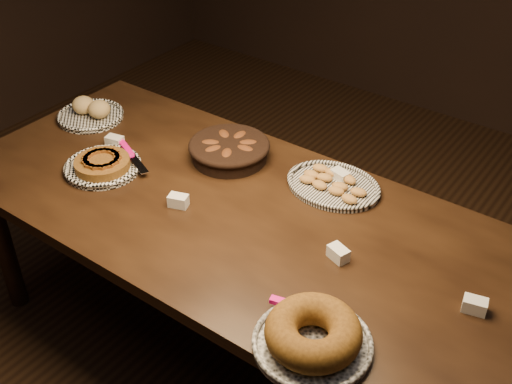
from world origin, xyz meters
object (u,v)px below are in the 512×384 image
Objects in this scene: buffet_table at (255,234)px; bundt_cake_plate at (313,335)px; madeleine_platter at (333,185)px; apple_tart_plate at (103,165)px.

bundt_cake_plate reaches higher than buffet_table.
bundt_cake_plate is at bearing -62.06° from madeleine_platter.
madeleine_platter is at bearing 40.32° from apple_tart_plate.
apple_tart_plate is 0.90m from madeleine_platter.
apple_tart_plate is 1.18m from bundt_cake_plate.
bundt_cake_plate is at bearing -38.26° from buffet_table.
apple_tart_plate is at bearing -171.01° from buffet_table.
apple_tart_plate reaches higher than madeleine_platter.
buffet_table is 6.68× the size of bundt_cake_plate.
bundt_cake_plate is (0.48, -0.38, 0.12)m from buffet_table.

